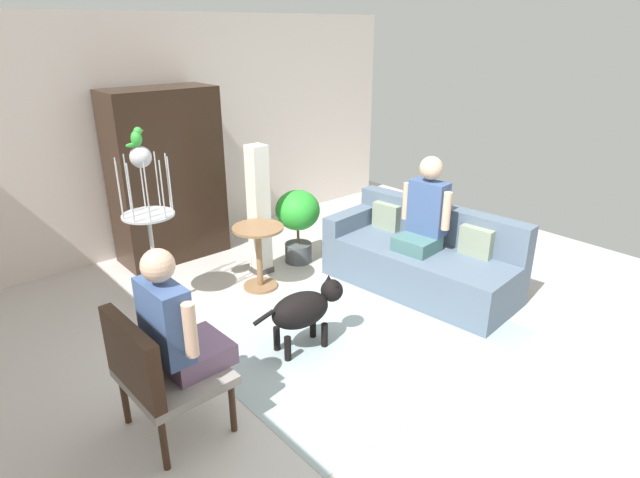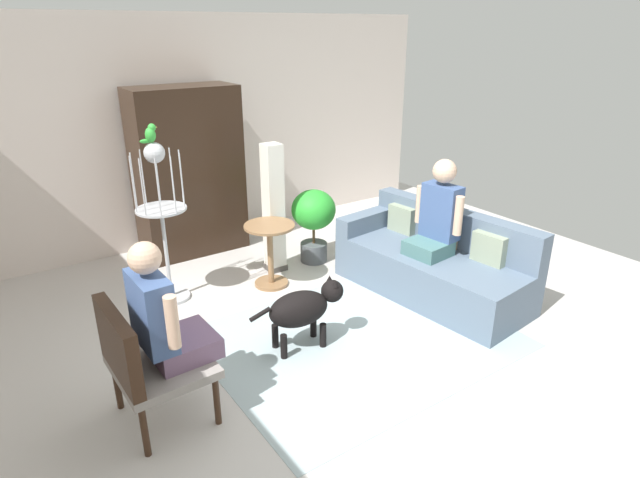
# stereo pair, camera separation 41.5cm
# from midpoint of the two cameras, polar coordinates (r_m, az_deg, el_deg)

# --- Properties ---
(ground_plane) EXTENTS (7.39, 7.39, 0.00)m
(ground_plane) POSITION_cam_midpoint_polar(r_m,az_deg,el_deg) (4.50, 1.40, -11.39)
(ground_plane) COLOR beige
(back_wall) EXTENTS (6.55, 0.12, 2.62)m
(back_wall) POSITION_cam_midpoint_polar(r_m,az_deg,el_deg) (6.54, -17.58, 10.76)
(back_wall) COLOR silver
(back_wall) RESTS_ON ground
(area_rug) EXTENTS (2.45, 1.96, 0.01)m
(area_rug) POSITION_cam_midpoint_polar(r_m,az_deg,el_deg) (4.60, 1.42, -10.50)
(area_rug) COLOR #9EB2B7
(area_rug) RESTS_ON ground
(couch) EXTENTS (1.02, 1.98, 0.81)m
(couch) POSITION_cam_midpoint_polar(r_m,az_deg,el_deg) (5.37, 8.64, -2.16)
(couch) COLOR slate
(couch) RESTS_ON ground
(armchair) EXTENTS (0.60, 0.67, 0.88)m
(armchair) POSITION_cam_midpoint_polar(r_m,az_deg,el_deg) (3.56, -20.68, -13.11)
(armchair) COLOR #382316
(armchair) RESTS_ON ground
(person_on_couch) EXTENTS (0.46, 0.52, 0.91)m
(person_on_couch) POSITION_cam_midpoint_polar(r_m,az_deg,el_deg) (5.14, 9.06, 2.94)
(person_on_couch) COLOR #456F6F
(person_on_armchair) EXTENTS (0.49, 0.56, 0.85)m
(person_on_armchair) POSITION_cam_midpoint_polar(r_m,az_deg,el_deg) (3.48, -18.81, -8.88)
(person_on_armchair) COLOR slate
(round_end_table) EXTENTS (0.51, 0.51, 0.66)m
(round_end_table) POSITION_cam_midpoint_polar(r_m,az_deg,el_deg) (5.30, -8.86, -1.33)
(round_end_table) COLOR olive
(round_end_table) RESTS_ON ground
(dog) EXTENTS (0.82, 0.35, 0.57)m
(dog) POSITION_cam_midpoint_polar(r_m,az_deg,el_deg) (4.30, -4.47, -7.59)
(dog) COLOR black
(dog) RESTS_ON ground
(bird_cage_stand) EXTENTS (0.46, 0.46, 1.53)m
(bird_cage_stand) POSITION_cam_midpoint_polar(r_m,az_deg,el_deg) (5.00, -20.31, 2.02)
(bird_cage_stand) COLOR silver
(bird_cage_stand) RESTS_ON ground
(parrot) EXTENTS (0.17, 0.10, 0.16)m
(parrot) POSITION_cam_midpoint_polar(r_m,az_deg,el_deg) (4.81, -21.62, 10.12)
(parrot) COLOR green
(parrot) RESTS_ON bird_cage_stand
(potted_plant) EXTENTS (0.49, 0.49, 0.83)m
(potted_plant) POSITION_cam_midpoint_polar(r_m,az_deg,el_deg) (5.80, -4.47, 2.36)
(potted_plant) COLOR #4C5156
(potted_plant) RESTS_ON ground
(column_lamp) EXTENTS (0.20, 0.20, 1.38)m
(column_lamp) POSITION_cam_midpoint_polar(r_m,az_deg,el_deg) (5.54, -8.76, 2.89)
(column_lamp) COLOR #4C4742
(column_lamp) RESTS_ON ground
(armoire_cabinet) EXTENTS (1.16, 0.56, 1.89)m
(armoire_cabinet) POSITION_cam_midpoint_polar(r_m,az_deg,el_deg) (6.13, -18.15, 6.44)
(armoire_cabinet) COLOR black
(armoire_cabinet) RESTS_ON ground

